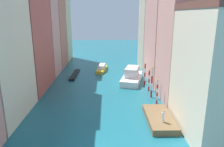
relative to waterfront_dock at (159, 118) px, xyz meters
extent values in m
plane|color=#196070|center=(-8.01, 16.44, -0.39)|extent=(154.00, 154.00, 0.00)
cube|color=#B25147|center=(-21.34, 13.46, 10.23)|extent=(6.79, 11.56, 21.24)
cube|color=tan|center=(-21.34, 23.32, 9.08)|extent=(6.79, 7.21, 18.95)
cube|color=#C6705B|center=(-21.34, 31.49, 9.90)|extent=(6.79, 8.24, 20.58)
cube|color=beige|center=(-21.34, 40.20, 9.06)|extent=(6.79, 8.26, 18.90)
cube|color=beige|center=(5.31, -2.58, 6.63)|extent=(6.79, 11.10, 14.04)
cube|color=tan|center=(5.31, 7.79, 10.58)|extent=(6.79, 9.22, 21.94)
cube|color=tan|center=(5.31, 18.90, 8.54)|extent=(6.79, 11.96, 17.86)
cube|color=#BCB299|center=(5.31, 30.03, 8.75)|extent=(6.79, 9.36, 18.29)
cube|color=brown|center=(0.00, 0.00, 0.00)|extent=(3.23, 7.43, 0.78)
cylinder|color=white|center=(0.02, -1.69, 1.04)|extent=(0.36, 0.36, 1.29)
sphere|color=tan|center=(0.02, -1.69, 1.81)|extent=(0.26, 0.26, 0.26)
cylinder|color=red|center=(0.96, 5.72, -0.08)|extent=(0.25, 0.25, 0.63)
cylinder|color=white|center=(0.96, 5.72, 0.56)|extent=(0.25, 0.25, 0.63)
cylinder|color=red|center=(0.96, 5.72, 1.19)|extent=(0.25, 0.25, 0.63)
cylinder|color=white|center=(0.96, 5.72, 1.82)|extent=(0.25, 0.25, 0.63)
cylinder|color=red|center=(0.96, 5.72, 2.45)|extent=(0.25, 0.25, 0.63)
cylinder|color=white|center=(0.96, 5.72, 3.08)|extent=(0.25, 0.25, 0.63)
sphere|color=gold|center=(0.96, 5.72, 3.50)|extent=(0.28, 0.28, 0.28)
cylinder|color=red|center=(0.62, 8.41, 0.23)|extent=(0.29, 0.29, 1.25)
cylinder|color=white|center=(0.62, 8.41, 1.48)|extent=(0.29, 0.29, 1.25)
cylinder|color=red|center=(0.62, 8.41, 2.73)|extent=(0.29, 0.29, 1.25)
cylinder|color=white|center=(0.62, 8.41, 3.98)|extent=(0.29, 0.29, 1.25)
sphere|color=gold|center=(0.62, 8.41, 4.72)|extent=(0.32, 0.32, 0.32)
cylinder|color=red|center=(0.85, 11.82, -0.03)|extent=(0.29, 0.29, 0.73)
cylinder|color=white|center=(0.85, 11.82, 0.71)|extent=(0.29, 0.29, 0.73)
cylinder|color=red|center=(0.85, 11.82, 1.44)|extent=(0.29, 0.29, 0.73)
cylinder|color=white|center=(0.85, 11.82, 2.17)|extent=(0.29, 0.29, 0.73)
cylinder|color=red|center=(0.85, 11.82, 2.91)|extent=(0.29, 0.29, 0.73)
sphere|color=gold|center=(0.85, 11.82, 3.39)|extent=(0.32, 0.32, 0.32)
cylinder|color=red|center=(0.66, 15.18, 0.03)|extent=(0.27, 0.27, 0.84)
cylinder|color=white|center=(0.66, 15.18, 0.86)|extent=(0.27, 0.27, 0.84)
cylinder|color=red|center=(0.66, 15.18, 1.70)|extent=(0.27, 0.27, 0.84)
cylinder|color=white|center=(0.66, 15.18, 2.54)|extent=(0.27, 0.27, 0.84)
cylinder|color=red|center=(0.66, 15.18, 3.37)|extent=(0.27, 0.27, 0.84)
sphere|color=gold|center=(0.66, 15.18, 3.90)|extent=(0.30, 0.30, 0.30)
cube|color=white|center=(-1.65, 17.23, 0.23)|extent=(5.66, 9.68, 1.24)
cube|color=silver|center=(-1.65, 17.23, 1.76)|extent=(3.49, 5.01, 1.82)
cube|color=black|center=(-14.20, 22.24, -0.18)|extent=(1.25, 8.81, 0.43)
cube|color=gold|center=(-8.06, 26.35, -0.05)|extent=(2.90, 7.12, 0.68)
cube|color=silver|center=(-8.06, 26.35, 0.74)|extent=(2.01, 3.94, 0.90)
camera|label=1|loc=(-6.79, -25.36, 13.07)|focal=34.55mm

